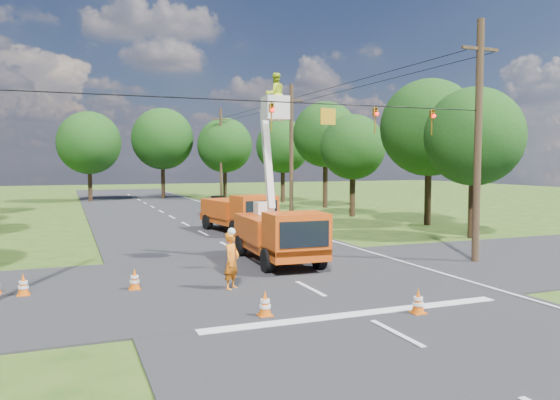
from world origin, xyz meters
name	(u,v)px	position (x,y,z in m)	size (l,w,h in m)	color
ground	(186,225)	(0.00, 20.00, 0.00)	(140.00, 140.00, 0.00)	#264815
road_main	(186,225)	(0.00, 20.00, 0.00)	(12.00, 100.00, 0.06)	black
road_cross	(287,278)	(0.00, 2.00, 0.00)	(56.00, 10.00, 0.07)	black
stop_bar	(359,315)	(0.00, -3.20, 0.00)	(9.00, 0.45, 0.02)	silver
edge_line	(264,221)	(5.60, 20.00, 0.00)	(0.12, 90.00, 0.02)	silver
bucket_truck	(279,223)	(0.76, 4.79, 1.68)	(2.65, 6.18, 7.86)	#C9430E
second_truck	(239,212)	(2.13, 14.81, 1.20)	(3.23, 6.44, 2.31)	#C9430E
ground_worker	(232,261)	(-2.38, 0.99, 0.95)	(0.69, 0.45, 1.90)	orange
distant_car	(218,204)	(4.01, 26.54, 0.78)	(1.84, 4.58, 1.56)	black
traffic_cone_0	(265,304)	(-2.44, -2.38, 0.36)	(0.38, 0.38, 0.71)	#DD590B
traffic_cone_1	(418,301)	(1.57, -3.69, 0.36)	(0.38, 0.38, 0.71)	#DD590B
traffic_cone_2	(263,235)	(2.17, 10.74, 0.36)	(0.38, 0.38, 0.71)	#DD590B
traffic_cone_3	(135,279)	(-5.37, 2.07, 0.36)	(0.38, 0.38, 0.71)	#DD590B
traffic_cone_4	(23,285)	(-8.70, 2.52, 0.36)	(0.38, 0.38, 0.71)	#DD590B
traffic_cone_6	(267,223)	(4.35, 16.05, 0.36)	(0.38, 0.38, 0.71)	#DD590B
pole_right_near	(478,140)	(8.50, 2.00, 5.11)	(1.80, 0.30, 10.00)	#4C3823
pole_right_mid	(291,150)	(8.50, 22.00, 5.11)	(1.80, 0.30, 10.00)	#4C3823
pole_right_far	(221,154)	(8.50, 42.00, 5.11)	(1.80, 0.30, 10.00)	#4C3823
signal_span	(343,116)	(2.23, 1.99, 5.88)	(18.00, 0.29, 1.07)	black
tree_right_a	(474,137)	(13.50, 8.00, 5.56)	(5.40, 5.40, 8.28)	#382616
tree_right_b	(429,128)	(15.00, 14.00, 6.43)	(6.40, 6.40, 9.65)	#382616
tree_right_c	(353,147)	(13.20, 21.00, 5.31)	(5.00, 5.00, 7.83)	#382616
tree_right_d	(325,135)	(14.80, 29.00, 6.68)	(6.00, 6.00, 9.70)	#382616
tree_right_e	(283,146)	(13.80, 37.00, 5.81)	(5.60, 5.60, 8.63)	#382616
tree_far_a	(89,143)	(-5.00, 45.00, 6.19)	(6.60, 6.60, 9.50)	#382616
tree_far_b	(162,139)	(3.00, 47.00, 6.81)	(7.00, 7.00, 10.32)	#382616
tree_far_c	(225,145)	(9.50, 44.00, 6.06)	(6.20, 6.20, 9.18)	#382616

